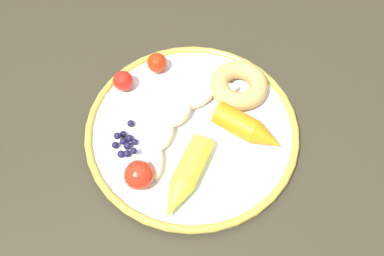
# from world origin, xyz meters

# --- Properties ---
(ground_plane) EXTENTS (6.00, 6.00, 0.00)m
(ground_plane) POSITION_xyz_m (0.00, 0.00, 0.00)
(ground_plane) COLOR gray
(dining_table) EXTENTS (0.91, 0.82, 0.75)m
(dining_table) POSITION_xyz_m (0.00, 0.00, 0.64)
(dining_table) COLOR #302B1E
(dining_table) RESTS_ON ground_plane
(plate) EXTENTS (0.33, 0.33, 0.02)m
(plate) POSITION_xyz_m (-0.04, 0.01, 0.76)
(plate) COLOR silver
(plate) RESTS_ON dining_table
(banana) EXTENTS (0.12, 0.20, 0.03)m
(banana) POSITION_xyz_m (-0.02, -0.00, 0.77)
(banana) COLOR beige
(banana) RESTS_ON plate
(carrot_orange) EXTENTS (0.12, 0.07, 0.04)m
(carrot_orange) POSITION_xyz_m (-0.12, 0.00, 0.78)
(carrot_orange) COLOR orange
(carrot_orange) RESTS_ON plate
(carrot_yellow) EXTENTS (0.06, 0.13, 0.03)m
(carrot_yellow) POSITION_xyz_m (-0.05, 0.10, 0.78)
(carrot_yellow) COLOR yellow
(carrot_yellow) RESTS_ON plate
(donut) EXTENTS (0.13, 0.13, 0.03)m
(donut) POSITION_xyz_m (-0.10, -0.08, 0.77)
(donut) COLOR tan
(donut) RESTS_ON plate
(blueberry_pile) EXTENTS (0.04, 0.06, 0.02)m
(blueberry_pile) POSITION_xyz_m (0.05, 0.05, 0.77)
(blueberry_pile) COLOR #191638
(blueberry_pile) RESTS_ON plate
(tomato_near) EXTENTS (0.03, 0.03, 0.03)m
(tomato_near) POSITION_xyz_m (0.04, -0.10, 0.78)
(tomato_near) COLOR red
(tomato_near) RESTS_ON plate
(tomato_mid) EXTENTS (0.04, 0.04, 0.04)m
(tomato_mid) POSITION_xyz_m (0.02, 0.11, 0.78)
(tomato_mid) COLOR red
(tomato_mid) RESTS_ON plate
(tomato_far) EXTENTS (0.03, 0.03, 0.03)m
(tomato_far) POSITION_xyz_m (0.09, -0.05, 0.78)
(tomato_far) COLOR red
(tomato_far) RESTS_ON plate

